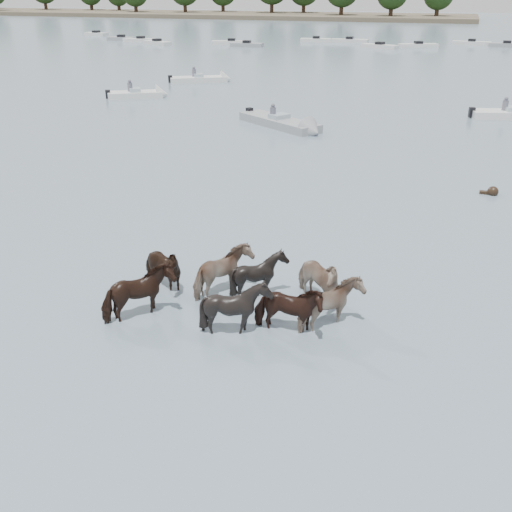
% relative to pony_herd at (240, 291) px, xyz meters
% --- Properties ---
extents(ground, '(400.00, 400.00, 0.00)m').
position_rel_pony_herd_xyz_m(ground, '(-2.70, -0.78, -0.58)').
color(ground, slate).
rests_on(ground, ground).
extents(shoreline, '(160.00, 30.00, 1.00)m').
position_rel_pony_herd_xyz_m(shoreline, '(-72.70, 149.22, -0.08)').
color(shoreline, '#4C4233').
rests_on(shoreline, ground).
extents(pony_herd, '(6.59, 3.98, 1.55)m').
position_rel_pony_herd_xyz_m(pony_herd, '(0.00, 0.00, 0.00)').
color(pony_herd, black).
rests_on(pony_herd, ground).
extents(swimming_pony, '(0.72, 0.44, 0.44)m').
position_rel_pony_herd_xyz_m(swimming_pony, '(6.44, 11.94, -0.48)').
color(swimming_pony, black).
rests_on(swimming_pony, ground).
extents(motorboat_a, '(4.63, 3.63, 1.92)m').
position_rel_pony_herd_xyz_m(motorboat_a, '(-17.65, 27.53, -0.35)').
color(motorboat_a, silver).
rests_on(motorboat_a, ground).
extents(motorboat_b, '(6.17, 4.88, 1.92)m').
position_rel_pony_herd_xyz_m(motorboat_b, '(-4.58, 20.84, -0.36)').
color(motorboat_b, gray).
rests_on(motorboat_b, ground).
extents(motorboat_f, '(5.44, 3.99, 1.92)m').
position_rel_pony_herd_xyz_m(motorboat_f, '(-16.25, 36.26, -0.36)').
color(motorboat_f, silver).
rests_on(motorboat_f, ground).
extents(distant_flotilla, '(105.45, 27.86, 0.93)m').
position_rel_pony_herd_xyz_m(distant_flotilla, '(-2.17, 75.32, -0.32)').
color(distant_flotilla, silver).
rests_on(distant_flotilla, ground).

